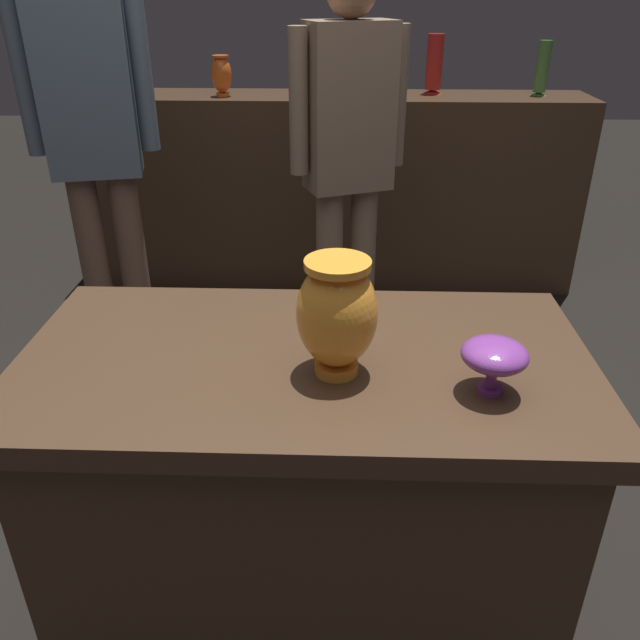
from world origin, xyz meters
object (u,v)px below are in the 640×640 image
Objects in this scene: visitor_center_back at (348,152)px; shelf_vase_left at (221,74)px; visitor_near_left at (92,128)px; shelf_vase_right at (434,65)px; shelf_vase_far_left at (121,74)px; vase_centerpiece at (337,314)px; vase_tall_behind at (494,356)px; shelf_vase_far_right at (542,69)px.

shelf_vase_left is at bearing -74.11° from visitor_center_back.
visitor_near_left reaches higher than shelf_vase_left.
shelf_vase_right is at bearing -137.31° from visitor_center_back.
shelf_vase_far_left is 1.02m from visitor_near_left.
visitor_center_back is at bearing -115.08° from shelf_vase_right.
vase_centerpiece is 2.28m from shelf_vase_left.
vase_tall_behind is 2.45m from shelf_vase_far_right.
shelf_vase_left is 1.01m from visitor_center_back.
shelf_vase_right reaches higher than vase_centerpiece.
shelf_vase_far_left is at bearing -59.68° from visitor_center_back.
shelf_vase_far_right is at bearing 73.79° from vase_tall_behind.
shelf_vase_far_right is at bearing 3.07° from shelf_vase_left.
shelf_vase_left is (-1.04, -0.12, -0.03)m from shelf_vase_right.
visitor_center_back is (-0.26, 1.47, 0.03)m from vase_tall_behind.
visitor_near_left is at bearing -78.87° from shelf_vase_far_left.
visitor_near_left is (-0.94, -0.13, 0.11)m from visitor_center_back.
vase_centerpiece is 1.28× the size of shelf_vase_left.
vase_tall_behind is at bearing 77.95° from visitor_center_back.
vase_centerpiece is at bearing 168.46° from vase_tall_behind.
shelf_vase_far_right is 0.15× the size of visitor_near_left.
shelf_vase_left reaches higher than shelf_vase_far_left.
visitor_near_left is (-1.36, -1.04, -0.11)m from shelf_vase_right.
shelf_vase_far_right is (1.56, 0.08, 0.02)m from shelf_vase_left.
vase_tall_behind is 0.07× the size of visitor_near_left.
shelf_vase_right reaches higher than shelf_vase_far_left.
visitor_near_left is at bearing -152.06° from shelf_vase_far_right.
visitor_near_left is at bearing 131.87° from vase_tall_behind.
shelf_vase_far_right reaches higher than vase_tall_behind.
shelf_vase_left is 0.75× the size of shelf_vase_far_right.
visitor_center_back is (0.03, 1.41, -0.02)m from vase_centerpiece.
shelf_vase_far_left is 0.12× the size of visitor_center_back.
shelf_vase_far_right is at bearing -159.67° from visitor_center_back.
shelf_vase_right is at bearing 175.56° from shelf_vase_far_right.
vase_centerpiece is at bearing 111.88° from visitor_near_left.
visitor_near_left is (-0.32, -0.92, -0.08)m from shelf_vase_left.
shelf_vase_right is 1.10× the size of shelf_vase_far_right.
shelf_vase_left is (0.52, -0.09, 0.01)m from shelf_vase_far_left.
vase_tall_behind is 2.40m from shelf_vase_right.
shelf_vase_right is 1.47× the size of shelf_vase_left.
visitor_near_left is (-0.91, 1.28, 0.08)m from vase_centerpiece.
shelf_vase_far_left is at bearing 170.66° from shelf_vase_left.
visitor_center_back is at bearing 100.18° from vase_tall_behind.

